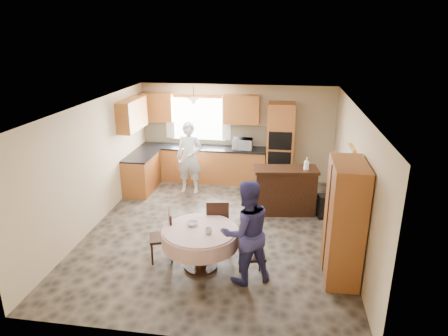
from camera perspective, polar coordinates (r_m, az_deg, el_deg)
floor at (r=8.11m, az=-0.94°, el=-8.79°), size 5.00×6.00×0.01m
ceiling at (r=7.28m, az=-1.04°, el=8.87°), size 5.00×6.00×0.01m
wall_back at (r=10.45m, az=1.76°, el=5.02°), size 5.00×0.02×2.50m
wall_front at (r=4.95m, az=-6.91°, el=-12.04°), size 5.00×0.02×2.50m
wall_left at (r=8.37m, az=-18.11°, el=0.44°), size 0.02×6.00×2.50m
wall_right at (r=7.62m, az=17.89°, el=-1.37°), size 0.02×6.00×2.50m
window at (r=10.52m, az=-3.69°, el=7.04°), size 1.40×0.03×1.10m
curtain_left at (r=10.64m, az=-7.74°, el=7.32°), size 0.22×0.02×1.15m
curtain_right at (r=10.32m, az=0.35°, el=7.14°), size 0.22×0.02×1.15m
base_cab_back at (r=10.53m, az=-3.08°, el=0.51°), size 3.30×0.60×0.88m
counter_back at (r=10.39m, az=-3.13°, el=2.92°), size 3.30×0.64×0.04m
base_cab_left at (r=10.07m, az=-11.66°, el=-0.75°), size 0.60×1.20×0.88m
counter_left at (r=9.93m, az=-11.84°, el=1.75°), size 0.64×1.20×0.04m
backsplash at (r=10.59m, az=-2.84°, el=4.81°), size 3.30×0.02×0.55m
wall_cab_left at (r=10.59m, az=-9.52°, el=8.61°), size 0.85×0.33×0.72m
wall_cab_right at (r=10.13m, az=2.53°, el=8.39°), size 0.90×0.33×0.72m
wall_cab_side at (r=9.73m, az=-12.99°, el=7.47°), size 0.33×1.20×0.72m
oven_tower at (r=10.13m, az=8.01°, el=3.27°), size 0.66×0.62×2.12m
oven_upper at (r=9.78m, az=8.03°, el=3.84°), size 0.56×0.01×0.45m
oven_lower at (r=9.92m, az=7.90°, el=1.06°), size 0.56×0.01×0.45m
pendant at (r=9.96m, az=-4.35°, el=9.39°), size 0.36×0.36×0.18m
sideboard at (r=8.74m, az=8.69°, el=-3.40°), size 1.41×0.74×0.96m
space_heater at (r=8.78m, az=14.44°, el=-5.33°), size 0.42×0.34×0.51m
cupboard at (r=6.56m, az=16.78°, el=-7.32°), size 0.51×1.01×1.94m
dining_table at (r=6.68m, az=-3.41°, el=-9.91°), size 1.27×1.27×0.72m
chair_left at (r=7.01m, az=-8.43°, el=-9.21°), size 0.49×0.49×0.89m
chair_back at (r=7.24m, az=-0.89°, el=-7.66°), size 0.48×0.48×0.97m
chair_right at (r=6.44m, az=3.39°, el=-11.77°), size 0.48×0.48×0.89m
framed_picture at (r=7.69m, az=17.69°, el=1.42°), size 0.06×0.52×0.43m
microwave at (r=10.14m, az=2.64°, el=3.45°), size 0.50×0.34×0.27m
person_sink at (r=9.67m, az=-4.96°, el=1.45°), size 0.65×0.44×1.74m
person_dining at (r=6.23m, az=3.17°, el=-9.14°), size 1.03×0.94×1.70m
bowl_sideboard at (r=8.57m, az=6.46°, el=-0.14°), size 0.28×0.28×0.05m
bottle_sideboard at (r=8.53m, az=11.70°, el=0.44°), size 0.13×0.13×0.32m
cup_table at (r=6.44m, az=-2.23°, el=-8.97°), size 0.14×0.14×0.09m
bowl_table at (r=6.71m, az=-4.54°, el=-7.94°), size 0.19×0.19×0.06m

